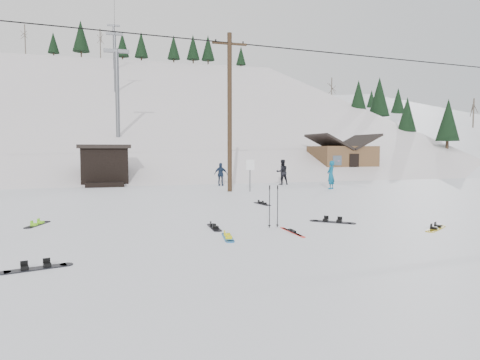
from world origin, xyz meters
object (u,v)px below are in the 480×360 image
object	(u,v)px
cabin	(342,160)
hero_skis	(292,232)
utility_pole	(230,110)
hero_snowboard	(228,237)

from	to	relation	value
cabin	hero_skis	xyz separation A→B (m)	(-14.40, -22.28, -1.46)
utility_pole	cabin	distance (m)	16.71
utility_pole	hero_snowboard	world-z (taller)	utility_pole
utility_pole	hero_skis	xyz separation A→B (m)	(-1.40, -12.29, -4.66)
cabin	utility_pole	bearing A→B (deg)	-142.44
cabin	hero_skis	size ratio (longest dim) A/B	3.41
utility_pole	hero_skis	bearing A→B (deg)	-96.51
utility_pole	cabin	bearing A→B (deg)	37.56
cabin	hero_snowboard	bearing A→B (deg)	-126.14
hero_snowboard	hero_skis	bearing A→B (deg)	-75.75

